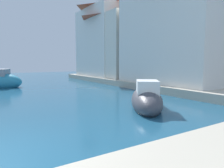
% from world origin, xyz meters
% --- Properties ---
extents(quay_promenade, '(44.00, 32.00, 0.50)m').
position_xyz_m(quay_promenade, '(4.32, -0.37, 0.25)').
color(quay_promenade, '#BCB29E').
rests_on(quay_promenade, ground).
extents(moored_boat_5, '(3.43, 3.98, 1.58)m').
position_xyz_m(moored_boat_5, '(6.44, 2.07, 0.40)').
color(moored_boat_5, '#3F3F47').
rests_on(moored_boat_5, ground).
extents(waterfront_building_main, '(5.34, 8.88, 8.59)m').
position_xyz_m(waterfront_building_main, '(13.00, 6.19, 4.84)').
color(waterfront_building_main, white).
rests_on(waterfront_building_main, quay_promenade).
extents(waterfront_building_annex, '(5.49, 9.84, 7.35)m').
position_xyz_m(waterfront_building_annex, '(13.00, 15.36, 4.23)').
color(waterfront_building_annex, silver).
rests_on(waterfront_building_annex, quay_promenade).
extents(waterfront_building_far, '(5.68, 7.69, 8.67)m').
position_xyz_m(waterfront_building_far, '(13.00, 16.37, 4.89)').
color(waterfront_building_far, white).
rests_on(waterfront_building_far, quay_promenade).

